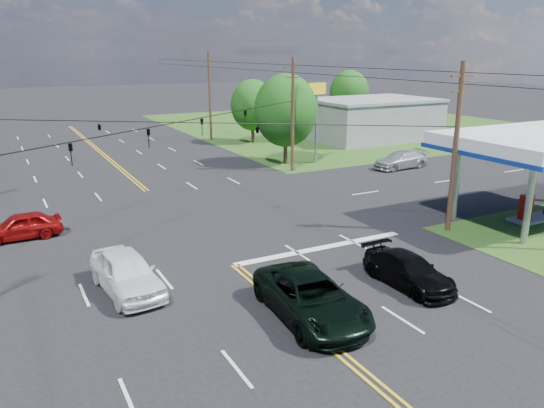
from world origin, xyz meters
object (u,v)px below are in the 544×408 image
pole_se (456,146)px  pole_ne (293,114)px  pickup_white (126,272)px  pickup_dkgreen (311,297)px  pole_right_far (210,95)px  retail_ne (371,120)px  tree_right_b (253,105)px  tree_right_a (286,110)px  tree_far_r (349,93)px  suv_black (409,271)px

pole_se → pole_ne: same height
pole_ne → pickup_white: pole_ne is taller
pole_ne → pickup_dkgreen: bearing=-118.4°
pole_ne → pole_right_far: (0.00, 19.00, 0.25)m
retail_ne → pole_right_far: pole_right_far is taller
tree_right_b → pole_right_far: bearing=131.2°
retail_ne → tree_right_b: bearing=163.5°
retail_ne → pole_se: size_ratio=1.47×
retail_ne → pickup_white: size_ratio=2.71×
pickup_dkgreen → pole_ne: bearing=65.9°
tree_right_b → pole_se: bearing=-96.1°
pole_se → pickup_dkgreen: size_ratio=1.57×
pole_se → pickup_dkgreen: bearing=-157.6°
pole_ne → tree_right_a: (1.00, 3.00, -0.05)m
pole_ne → pickup_white: bearing=-136.2°
tree_far_r → pickup_dkgreen: size_ratio=1.26×
pickup_white → pickup_dkgreen: bearing=-50.0°
pole_right_far → pickup_dkgreen: (-12.50, -42.15, -4.33)m
tree_right_a → retail_ne: bearing=26.6°
pole_right_far → tree_far_r: (21.00, 2.00, -0.62)m
pole_ne → suv_black: size_ratio=1.99×
retail_ne → pole_ne: bearing=-147.1°
pole_se → suv_black: bearing=-147.0°
pole_se → tree_right_a: size_ratio=1.16×
suv_black → pickup_white: (-11.13, 5.14, 0.19)m
pole_right_far → tree_right_b: 5.40m
pole_se → pickup_dkgreen: pole_se is taller
pole_ne → suv_black: (-7.13, -22.63, -4.22)m
pickup_white → tree_right_a: bearing=41.3°
pole_se → tree_far_r: (21.00, 39.00, -0.37)m
pickup_dkgreen → pole_se: bearing=26.7°
pole_se → pickup_white: (-18.26, 0.51, -4.03)m
tree_right_b → tree_far_r: 18.50m
tree_right_b → pickup_white: (-21.76, -32.49, -3.34)m
pole_right_far → tree_far_r: size_ratio=1.31×
retail_ne → pickup_white: bearing=-141.1°
pole_se → suv_black: 9.50m
pole_ne → tree_far_r: (21.00, 21.00, -0.37)m
suv_black → pole_right_far: bearing=79.2°
retail_ne → pole_se: pole_se is taller
tree_right_a → tree_right_b: bearing=78.2°
pole_se → pickup_white: bearing=178.4°
retail_ne → suv_black: (-24.13, -33.63, -1.51)m
tree_right_a → tree_right_b: (2.50, 12.00, -0.65)m
pole_ne → suv_black: bearing=-107.5°
pickup_dkgreen → pole_right_far: bearing=77.8°
tree_right_a → suv_black: (-8.13, -25.63, -4.18)m
pole_se → tree_right_a: bearing=87.3°
pickup_white → pole_se: bearing=-7.1°
pole_right_far → pickup_dkgreen: size_ratio=1.65×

